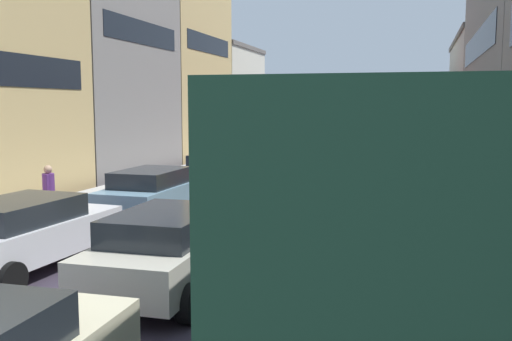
% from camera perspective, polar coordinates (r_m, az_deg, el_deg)
% --- Properties ---
extents(sidewalk_left, '(2.60, 64.00, 0.14)m').
position_cam_1_polar(sidewalk_left, '(25.22, -9.60, -0.93)').
color(sidewalk_left, '#B3B3B3').
rests_on(sidewalk_left, ground).
extents(lane_stripe_left, '(0.16, 60.00, 0.01)m').
position_cam_1_polar(lane_stripe_left, '(23.50, 1.46, -1.55)').
color(lane_stripe_left, silver).
rests_on(lane_stripe_left, ground).
extents(lane_stripe_right, '(0.16, 60.00, 0.01)m').
position_cam_1_polar(lane_stripe_right, '(22.88, 9.73, -1.87)').
color(lane_stripe_right, silver).
rests_on(lane_stripe_right, ground).
extents(building_row_left, '(7.20, 43.90, 13.30)m').
position_cam_1_polar(building_row_left, '(28.73, -18.60, 11.24)').
color(building_row_left, '#936B5B').
rests_on(building_row_left, ground).
extents(removalist_box_truck, '(2.93, 7.78, 3.58)m').
position_cam_1_polar(removalist_box_truck, '(7.47, 12.04, -4.23)').
color(removalist_box_truck, navy).
rests_on(removalist_box_truck, ground).
extents(sedan_centre_lane_second, '(2.13, 4.34, 1.49)m').
position_cam_1_polar(sedan_centre_lane_second, '(10.38, -8.75, -7.74)').
color(sedan_centre_lane_second, beige).
rests_on(sedan_centre_lane_second, ground).
extents(wagon_left_lane_second, '(2.24, 4.38, 1.49)m').
position_cam_1_polar(wagon_left_lane_second, '(12.38, -22.56, -5.83)').
color(wagon_left_lane_second, silver).
rests_on(wagon_left_lane_second, ground).
extents(hatchback_centre_lane_third, '(2.15, 4.34, 1.49)m').
position_cam_1_polar(hatchback_centre_lane_third, '(16.00, 0.74, -2.57)').
color(hatchback_centre_lane_third, '#B29319').
rests_on(hatchback_centre_lane_third, ground).
extents(sedan_left_lane_third, '(2.10, 4.32, 1.49)m').
position_cam_1_polar(sedan_left_lane_third, '(16.89, -10.43, -2.18)').
color(sedan_left_lane_third, '#759EB7').
rests_on(sedan_left_lane_third, ground).
extents(coupe_centre_lane_fourth, '(2.21, 4.37, 1.49)m').
position_cam_1_polar(coupe_centre_lane_fourth, '(21.06, 4.69, -0.35)').
color(coupe_centre_lane_fourth, '#A51E1E').
rests_on(coupe_centre_lane_fourth, ground).
extents(sedan_left_lane_fourth, '(2.18, 4.36, 1.49)m').
position_cam_1_polar(sedan_left_lane_fourth, '(22.12, -3.98, -0.01)').
color(sedan_left_lane_fourth, '#194C8C').
rests_on(sedan_left_lane_fourth, ground).
extents(sedan_right_lane_behind_truck, '(2.17, 4.36, 1.49)m').
position_cam_1_polar(sedan_right_lane_behind_truck, '(14.57, 12.44, -3.64)').
color(sedan_right_lane_behind_truck, black).
rests_on(sedan_right_lane_behind_truck, ground).
extents(wagon_right_lane_far, '(2.29, 4.41, 1.49)m').
position_cam_1_polar(wagon_right_lane_far, '(19.97, 14.25, -0.92)').
color(wagon_right_lane_far, '#19592D').
rests_on(wagon_right_lane_far, ground).
extents(bus_mid_queue_primary, '(3.21, 10.62, 2.90)m').
position_cam_1_polar(bus_mid_queue_primary, '(30.68, 14.97, 3.45)').
color(bus_mid_queue_primary, '#B21919').
rests_on(bus_mid_queue_primary, ground).
extents(bus_far_queue_secondary, '(2.88, 10.53, 5.06)m').
position_cam_1_polar(bus_far_queue_secondary, '(42.14, 15.28, 5.72)').
color(bus_far_queue_secondary, '#BFB793').
rests_on(bus_far_queue_secondary, ground).
extents(pedestrian_mid_sidewalk, '(0.34, 0.49, 1.66)m').
position_cam_1_polar(pedestrian_mid_sidewalk, '(17.15, -20.41, -1.86)').
color(pedestrian_mid_sidewalk, '#262D47').
rests_on(pedestrian_mid_sidewalk, ground).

